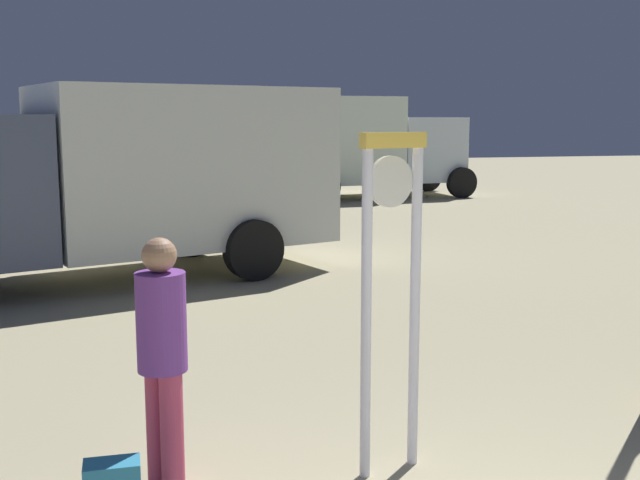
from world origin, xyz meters
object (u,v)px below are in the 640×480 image
box_truck_near (131,173)px  person_near_clock (162,351)px  standing_clock (391,272)px  box_truck_far (354,144)px

box_truck_near → person_near_clock: bearing=-89.2°
person_near_clock → standing_clock: bearing=-3.0°
standing_clock → box_truck_near: (-1.58, 7.13, 0.18)m
standing_clock → person_near_clock: (-1.49, 0.08, -0.45)m
box_truck_far → box_truck_near: bearing=-121.9°
standing_clock → box_truck_far: bearing=74.3°
person_near_clock → box_truck_far: 18.67m
person_near_clock → box_truck_far: box_truck_far is taller
box_truck_near → box_truck_far: size_ratio=1.04×
box_truck_near → box_truck_far: (6.52, 10.47, 0.04)m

